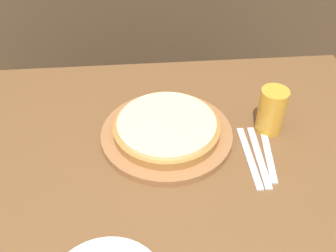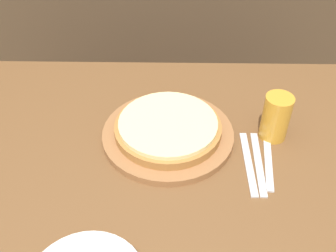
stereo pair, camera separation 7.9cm
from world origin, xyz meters
The scene contains 6 objects.
dining_table centered at (0.00, 0.00, 0.36)m, with size 1.36×0.94×0.71m.
pizza_on_board centered at (0.06, 0.09, 0.74)m, with size 0.35×0.35×0.06m.
beer_glass centered at (0.34, 0.11, 0.78)m, with size 0.07×0.07×0.13m.
fork centered at (0.27, 0.00, 0.72)m, with size 0.02×0.22×0.00m.
dinner_knife centered at (0.29, 0.00, 0.72)m, with size 0.03×0.22×0.00m.
spoon centered at (0.32, 0.00, 0.72)m, with size 0.04×0.19×0.00m.
Camera 1 is at (-0.00, -0.68, 1.44)m, focal length 42.00 mm.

